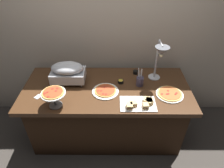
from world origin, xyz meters
TOP-DOWN VIEW (x-y plane):
  - ground_plane at (0.00, 0.00)m, footprint 8.00×8.00m
  - back_wall at (0.00, 0.50)m, footprint 4.40×0.04m
  - buffet_table at (0.00, 0.00)m, footprint 1.90×0.84m
  - chafing_dish at (-0.44, 0.11)m, footprint 0.39×0.24m
  - heat_lamp at (0.57, 0.07)m, footprint 0.15×0.31m
  - pizza_plate_front at (-0.01, -0.08)m, footprint 0.29×0.29m
  - pizza_plate_center at (0.69, -0.13)m, footprint 0.30×0.30m
  - pizza_plate_raised_stand at (-0.51, -0.30)m, footprint 0.24×0.24m
  - sandwich_platter at (0.36, -0.29)m, footprint 0.37×0.24m
  - sauce_cup_near at (0.36, 0.29)m, footprint 0.06×0.06m
  - sauce_cup_far at (0.16, 0.09)m, footprint 0.07×0.07m
  - utensil_holder at (0.38, 0.05)m, footprint 0.08×0.08m
  - serving_spatula at (-0.71, -0.13)m, footprint 0.12×0.16m

SIDE VIEW (x-z plane):
  - ground_plane at x=0.00m, z-range 0.00..0.00m
  - buffet_table at x=0.00m, z-range 0.01..0.77m
  - serving_spatula at x=-0.71m, z-range 0.76..0.77m
  - pizza_plate_front at x=-0.01m, z-range 0.76..0.79m
  - pizza_plate_center at x=0.69m, z-range 0.76..0.79m
  - sauce_cup_far at x=0.16m, z-range 0.76..0.80m
  - sauce_cup_near at x=0.36m, z-range 0.76..0.80m
  - sandwich_platter at x=0.36m, z-range 0.75..0.81m
  - utensil_holder at x=0.38m, z-range 0.71..0.93m
  - chafing_dish at x=-0.44m, z-range 0.78..1.03m
  - pizza_plate_raised_stand at x=-0.51m, z-range 0.82..1.00m
  - heat_lamp at x=0.57m, z-range 0.90..1.40m
  - back_wall at x=0.00m, z-range 0.00..2.40m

